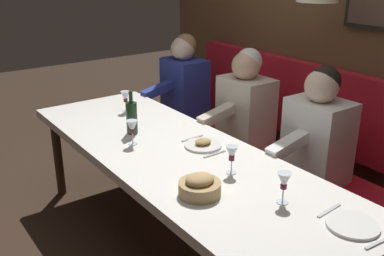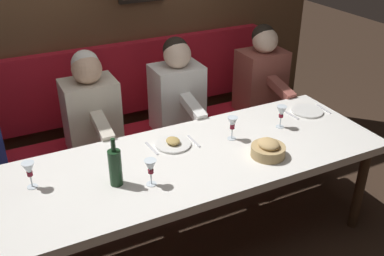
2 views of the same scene
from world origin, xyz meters
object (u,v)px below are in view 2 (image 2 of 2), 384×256
(dining_table, at_px, (182,168))
(wine_bottle, at_px, (115,167))
(diner_nearest, at_px, (262,72))
(bread_bowl, at_px, (268,149))
(wine_glass_0, at_px, (151,167))
(diner_near, at_px, (177,89))
(wine_glass_1, at_px, (29,170))
(wine_glass_2, at_px, (281,112))
(diner_middle, at_px, (91,106))
(wine_glass_3, at_px, (232,124))

(dining_table, relative_size, wine_bottle, 8.99)
(diner_nearest, xyz_separation_m, bread_bowl, (-1.08, 0.69, -0.03))
(bread_bowl, bearing_deg, wine_glass_0, 87.01)
(diner_nearest, bearing_deg, diner_near, 90.00)
(wine_glass_1, relative_size, wine_bottle, 0.55)
(dining_table, relative_size, diner_nearest, 3.41)
(diner_nearest, height_order, wine_bottle, diner_nearest)
(diner_near, relative_size, wine_glass_2, 4.82)
(diner_middle, bearing_deg, wine_glass_3, -136.25)
(diner_middle, distance_m, wine_glass_2, 1.41)
(diner_middle, distance_m, wine_glass_3, 1.10)
(diner_near, bearing_deg, wine_bottle, 138.97)
(wine_glass_0, distance_m, wine_glass_2, 1.12)
(wine_glass_0, height_order, wine_glass_2, same)
(diner_near, relative_size, diner_middle, 1.00)
(wine_glass_1, distance_m, wine_bottle, 0.48)
(dining_table, xyz_separation_m, wine_glass_3, (0.09, -0.42, 0.18))
(diner_nearest, height_order, bread_bowl, diner_nearest)
(wine_glass_2, xyz_separation_m, bread_bowl, (-0.28, 0.31, -0.07))
(diner_nearest, distance_m, wine_glass_0, 1.81)
(diner_near, relative_size, wine_glass_3, 4.82)
(diner_near, distance_m, wine_glass_3, 0.79)
(diner_nearest, height_order, diner_near, same)
(dining_table, xyz_separation_m, diner_middle, (0.88, 0.34, 0.14))
(wine_bottle, bearing_deg, wine_glass_2, -83.29)
(bread_bowl, bearing_deg, wine_bottle, 82.00)
(dining_table, xyz_separation_m, wine_bottle, (-0.07, 0.45, 0.18))
(dining_table, bearing_deg, wine_glass_2, -84.21)
(wine_glass_3, bearing_deg, diner_near, 3.13)
(wine_bottle, bearing_deg, wine_glass_0, -117.93)
(diner_nearest, xyz_separation_m, diner_middle, (0.00, 1.54, 0.00))
(bread_bowl, bearing_deg, diner_middle, 38.15)
(diner_nearest, relative_size, diner_near, 1.00)
(diner_nearest, distance_m, diner_near, 0.83)
(dining_table, xyz_separation_m, diner_near, (0.88, -0.37, 0.14))
(diner_nearest, relative_size, bread_bowl, 3.60)
(wine_glass_1, xyz_separation_m, wine_glass_3, (-0.03, -1.31, -0.00))
(wine_glass_1, bearing_deg, wine_bottle, -112.69)
(wine_glass_3, bearing_deg, wine_bottle, 100.19)
(diner_nearest, height_order, wine_glass_1, diner_nearest)
(wine_glass_0, relative_size, wine_glass_1, 1.00)
(wine_glass_2, xyz_separation_m, wine_bottle, (-0.15, 1.27, 0.00))
(dining_table, relative_size, diner_near, 3.41)
(diner_nearest, xyz_separation_m, wine_glass_0, (-1.04, 1.47, 0.04))
(wine_bottle, distance_m, bread_bowl, 0.97)
(wine_glass_2, height_order, wine_glass_3, same)
(wine_bottle, bearing_deg, wine_glass_1, 67.31)
(bread_bowl, bearing_deg, wine_glass_3, 17.61)
(diner_nearest, distance_m, diner_middle, 1.54)
(wine_glass_3, height_order, wine_bottle, wine_bottle)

